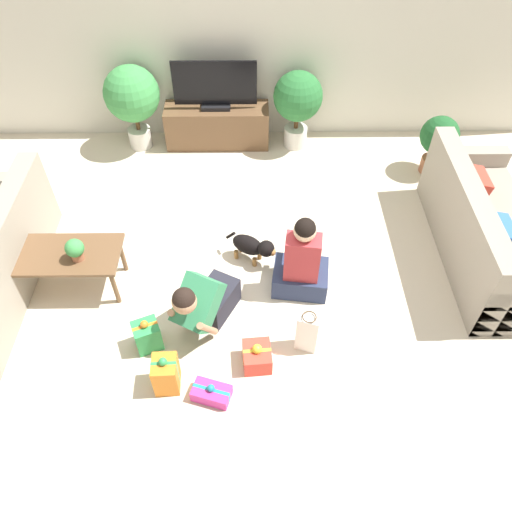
# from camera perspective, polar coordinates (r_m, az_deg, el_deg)

# --- Properties ---
(ground_plane) EXTENTS (16.00, 16.00, 0.00)m
(ground_plane) POSITION_cam_1_polar(r_m,az_deg,el_deg) (4.97, -1.47, -2.82)
(ground_plane) COLOR beige
(wall_back) EXTENTS (8.40, 0.06, 2.60)m
(wall_back) POSITION_cam_1_polar(r_m,az_deg,el_deg) (6.33, -1.51, 23.99)
(wall_back) COLOR beige
(wall_back) RESTS_ON ground_plane
(sofa_right) EXTENTS (0.85, 2.07, 0.86)m
(sofa_right) POSITION_cam_1_polar(r_m,az_deg,el_deg) (5.50, 24.65, 2.50)
(sofa_right) COLOR gray
(sofa_right) RESTS_ON ground_plane
(coffee_table) EXTENTS (1.00, 0.53, 0.46)m
(coffee_table) POSITION_cam_1_polar(r_m,az_deg,el_deg) (4.94, -20.82, -0.15)
(coffee_table) COLOR brown
(coffee_table) RESTS_ON ground_plane
(tv_console) EXTENTS (1.30, 0.41, 0.52)m
(tv_console) POSITION_cam_1_polar(r_m,az_deg,el_deg) (6.59, -4.43, 14.63)
(tv_console) COLOR brown
(tv_console) RESTS_ON ground_plane
(tv) EXTENTS (1.01, 0.20, 0.60)m
(tv) POSITION_cam_1_polar(r_m,az_deg,el_deg) (6.33, -4.71, 18.61)
(tv) COLOR black
(tv) RESTS_ON tv_console
(potted_plant_back_right) EXTENTS (0.60, 0.60, 0.99)m
(potted_plant_back_right) POSITION_cam_1_polar(r_m,az_deg,el_deg) (6.36, 4.79, 17.31)
(potted_plant_back_right) COLOR beige
(potted_plant_back_right) RESTS_ON ground_plane
(potted_plant_corner_right) EXTENTS (0.45, 0.45, 0.74)m
(potted_plant_corner_right) POSITION_cam_1_polar(r_m,az_deg,el_deg) (6.33, 20.13, 12.45)
(potted_plant_corner_right) COLOR #A36042
(potted_plant_corner_right) RESTS_ON ground_plane
(potted_plant_back_left) EXTENTS (0.67, 0.67, 1.07)m
(potted_plant_back_left) POSITION_cam_1_polar(r_m,az_deg,el_deg) (6.47, -13.97, 17.24)
(potted_plant_back_left) COLOR beige
(potted_plant_back_left) RESTS_ON ground_plane
(person_kneeling) EXTENTS (0.62, 0.79, 0.76)m
(person_kneeling) POSITION_cam_1_polar(r_m,az_deg,el_deg) (4.40, -6.01, -5.20)
(person_kneeling) COLOR #23232D
(person_kneeling) RESTS_ON ground_plane
(person_sitting) EXTENTS (0.57, 0.53, 0.94)m
(person_sitting) POSITION_cam_1_polar(r_m,az_deg,el_deg) (4.66, 5.23, -0.93)
(person_sitting) COLOR #283351
(person_sitting) RESTS_ON ground_plane
(dog) EXTENTS (0.51, 0.35, 0.33)m
(dog) POSITION_cam_1_polar(r_m,az_deg,el_deg) (4.99, -0.34, 1.12)
(dog) COLOR black
(dog) RESTS_ON ground_plane
(gift_box_a) EXTENTS (0.21, 0.23, 0.40)m
(gift_box_a) POSITION_cam_1_polar(r_m,az_deg,el_deg) (4.24, -10.24, -13.12)
(gift_box_a) COLOR orange
(gift_box_a) RESTS_ON ground_plane
(gift_box_b) EXTENTS (0.26, 0.28, 0.26)m
(gift_box_b) POSITION_cam_1_polar(r_m,az_deg,el_deg) (4.35, 0.12, -11.39)
(gift_box_b) COLOR red
(gift_box_b) RESTS_ON ground_plane
(gift_box_c) EXTENTS (0.35, 0.26, 0.18)m
(gift_box_c) POSITION_cam_1_polar(r_m,az_deg,el_deg) (4.24, -5.10, -15.32)
(gift_box_c) COLOR #CC3389
(gift_box_c) RESTS_ON ground_plane
(gift_box_d) EXTENTS (0.28, 0.26, 0.35)m
(gift_box_d) POSITION_cam_1_polar(r_m,az_deg,el_deg) (4.50, -12.32, -8.86)
(gift_box_d) COLOR #2D934C
(gift_box_d) RESTS_ON ground_plane
(gift_bag_a) EXTENTS (0.21, 0.15, 0.46)m
(gift_bag_a) POSITION_cam_1_polar(r_m,az_deg,el_deg) (4.35, 5.88, -8.71)
(gift_bag_a) COLOR white
(gift_bag_a) RESTS_ON ground_plane
(tabletop_plant) EXTENTS (0.17, 0.17, 0.22)m
(tabletop_plant) POSITION_cam_1_polar(r_m,az_deg,el_deg) (4.73, -19.99, 0.73)
(tabletop_plant) COLOR #A36042
(tabletop_plant) RESTS_ON coffee_table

